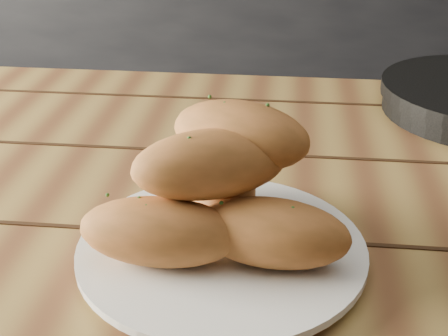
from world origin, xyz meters
TOP-DOWN VIEW (x-y plane):
  - counter at (0.00, 1.70)m, footprint 2.80×0.60m
  - table at (-0.04, 0.12)m, footprint 1.47×0.85m
  - plate at (-0.16, -0.02)m, footprint 0.28×0.28m
  - bread_rolls at (-0.16, -0.02)m, footprint 0.25×0.19m

SIDE VIEW (x-z plane):
  - counter at x=0.00m, z-range 0.00..0.90m
  - table at x=-0.04m, z-range 0.27..1.02m
  - plate at x=-0.16m, z-range 0.75..0.77m
  - bread_rolls at x=-0.16m, z-range 0.76..0.89m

